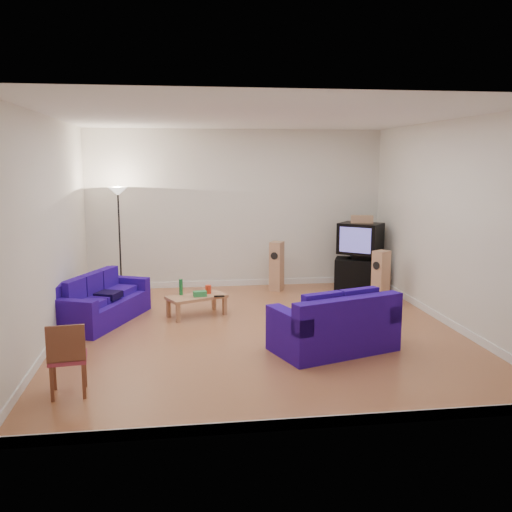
{
  "coord_description": "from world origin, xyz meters",
  "views": [
    {
      "loc": [
        -1.23,
        -8.31,
        2.58
      ],
      "look_at": [
        0.0,
        0.4,
        1.1
      ],
      "focal_mm": 40.0,
      "sensor_mm": 36.0,
      "label": 1
    }
  ],
  "objects": [
    {
      "name": "sofa_three_seat",
      "position": [
        -2.5,
        0.9,
        0.27
      ],
      "size": [
        1.5,
        2.06,
        0.73
      ],
      "rotation": [
        0.0,
        0.0,
        -1.98
      ],
      "color": "navy",
      "rests_on": "ground"
    },
    {
      "name": "coffee_table",
      "position": [
        -0.92,
        1.01,
        0.3
      ],
      "size": [
        1.07,
        0.83,
        0.35
      ],
      "rotation": [
        0.0,
        0.0,
        0.43
      ],
      "color": "tan",
      "rests_on": "ground"
    },
    {
      "name": "speaker_left",
      "position": [
        0.74,
        2.7,
        0.49
      ],
      "size": [
        0.34,
        0.36,
        0.99
      ],
      "rotation": [
        0.0,
        0.0,
        -0.5
      ],
      "color": "tan",
      "rests_on": "ground"
    },
    {
      "name": "tissue_box",
      "position": [
        -0.86,
        0.95,
        0.39
      ],
      "size": [
        0.23,
        0.14,
        0.09
      ],
      "primitive_type": "cube",
      "rotation": [
        0.0,
        0.0,
        0.13
      ],
      "color": "green",
      "rests_on": "coffee_table"
    },
    {
      "name": "television",
      "position": [
        2.43,
        2.62,
        1.03
      ],
      "size": [
        0.99,
        0.96,
        0.62
      ],
      "rotation": [
        0.0,
        0.0,
        -0.67
      ],
      "color": "black",
      "rests_on": "av_receiver"
    },
    {
      "name": "red_canister",
      "position": [
        -0.71,
        1.14,
        0.42
      ],
      "size": [
        0.1,
        0.1,
        0.14
      ],
      "primitive_type": "cylinder",
      "rotation": [
        0.0,
        0.0,
        0.03
      ],
      "color": "red",
      "rests_on": "coffee_table"
    },
    {
      "name": "tv_stand",
      "position": [
        2.45,
        2.6,
        0.31
      ],
      "size": [
        1.15,
        0.89,
        0.62
      ],
      "primitive_type": "cube",
      "rotation": [
        0.0,
        0.0,
        -0.36
      ],
      "color": "black",
      "rests_on": "ground"
    },
    {
      "name": "sofa_loveseat",
      "position": [
        0.89,
        -1.05,
        0.31
      ],
      "size": [
        1.82,
        1.38,
        0.81
      ],
      "rotation": [
        0.0,
        0.0,
        0.33
      ],
      "color": "navy",
      "rests_on": "ground"
    },
    {
      "name": "remote",
      "position": [
        -0.55,
        0.88,
        0.36
      ],
      "size": [
        0.17,
        0.06,
        0.02
      ],
      "primitive_type": "cube",
      "rotation": [
        0.0,
        0.0,
        0.02
      ],
      "color": "black",
      "rests_on": "coffee_table"
    },
    {
      "name": "av_receiver",
      "position": [
        2.5,
        2.65,
        0.67
      ],
      "size": [
        0.51,
        0.44,
        0.11
      ],
      "primitive_type": "cube",
      "rotation": [
        0.0,
        0.0,
        -0.18
      ],
      "color": "black",
      "rests_on": "tv_stand"
    },
    {
      "name": "bottle",
      "position": [
        -1.17,
        1.1,
        0.48
      ],
      "size": [
        0.07,
        0.07,
        0.27
      ],
      "primitive_type": "cylinder",
      "rotation": [
        0.0,
        0.0,
        0.2
      ],
      "color": "#197233",
      "rests_on": "coffee_table"
    },
    {
      "name": "speaker_right",
      "position": [
        2.45,
        1.46,
        0.48
      ],
      "size": [
        0.36,
        0.34,
        0.96
      ],
      "rotation": [
        0.0,
        0.0,
        -0.97
      ],
      "color": "tan",
      "rests_on": "ground"
    },
    {
      "name": "room",
      "position": [
        0.0,
        0.0,
        1.54
      ],
      "size": [
        6.01,
        6.51,
        3.21
      ],
      "color": "brown",
      "rests_on": "ground"
    },
    {
      "name": "centre_speaker",
      "position": [
        2.45,
        2.63,
        1.42
      ],
      "size": [
        0.46,
        0.27,
        0.15
      ],
      "primitive_type": "cube",
      "rotation": [
        0.0,
        0.0,
        -0.24
      ],
      "color": "tan",
      "rests_on": "television"
    },
    {
      "name": "floor_lamp",
      "position": [
        -2.3,
        2.67,
        1.72
      ],
      "size": [
        0.36,
        0.36,
        2.09
      ],
      "color": "black",
      "rests_on": "ground"
    },
    {
      "name": "dining_chair",
      "position": [
        -2.44,
        -2.12,
        0.47
      ],
      "size": [
        0.45,
        0.45,
        0.85
      ],
      "rotation": [
        0.0,
        0.0,
        0.12
      ],
      "color": "brown",
      "rests_on": "ground"
    }
  ]
}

